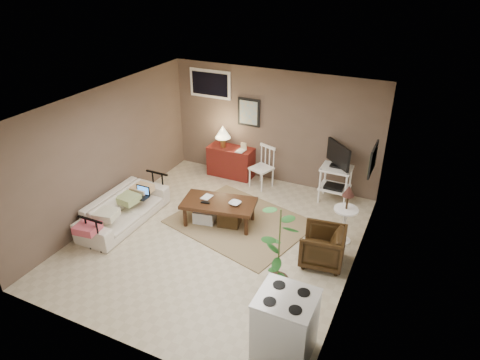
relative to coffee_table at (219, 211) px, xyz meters
The scene contains 20 objects.
floor 0.56m from the coffee_table, 63.26° to the right, with size 5.00×5.00×0.00m, color #C1B293.
art_back 2.38m from the coffee_table, 99.24° to the left, with size 0.50×0.03×0.60m, color black.
art_right 2.81m from the coffee_table, 14.20° to the left, with size 0.03×0.60×0.45m, color black.
window 2.92m from the coffee_table, 121.10° to the left, with size 0.96×0.03×0.60m, color white.
rug 0.47m from the coffee_table, 27.99° to the left, with size 2.28×1.82×0.02m, color #968157.
coffee_table is the anchor object (origin of this frame).
sofa 1.72m from the coffee_table, 156.89° to the right, with size 1.87×0.55×0.73m, color beige.
sofa_pillows 1.79m from the coffee_table, 149.91° to the right, with size 0.36×1.78×0.13m, color beige, non-canonical shape.
sofa_end_rails 1.62m from the coffee_table, 155.40° to the right, with size 0.50×1.87×0.63m, color black, non-canonical shape.
laptop 1.46m from the coffee_table, 165.87° to the right, with size 0.29×0.21×0.20m.
red_console 1.97m from the coffee_table, 110.26° to the left, with size 1.00×0.44×1.15m.
spindle_chair 1.68m from the coffee_table, 84.95° to the left, with size 0.51×0.51×0.89m.
tv_stand 2.42m from the coffee_table, 45.46° to the left, with size 0.58×0.56×1.23m.
side_table 2.24m from the coffee_table, 10.96° to the left, with size 0.40×0.40×1.08m.
armchair 2.02m from the coffee_table, ahead, with size 0.65×0.61×0.67m, color black.
potted_plant 2.13m from the coffee_table, 38.43° to the right, with size 0.37×0.37×1.47m.
stove 3.01m from the coffee_table, 46.83° to the right, with size 0.68×0.64×0.89m.
bowl 0.43m from the coffee_table, ahead, with size 0.20×0.05×0.20m, color #3E2110.
book_table 0.45m from the coffee_table, behind, with size 0.16×0.02×0.22m, color #3E2110.
book_console 1.89m from the coffee_table, 105.02° to the left, with size 0.18×0.02×0.24m, color #3E2110.
Camera 1 is at (2.93, -5.33, 4.34)m, focal length 32.00 mm.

